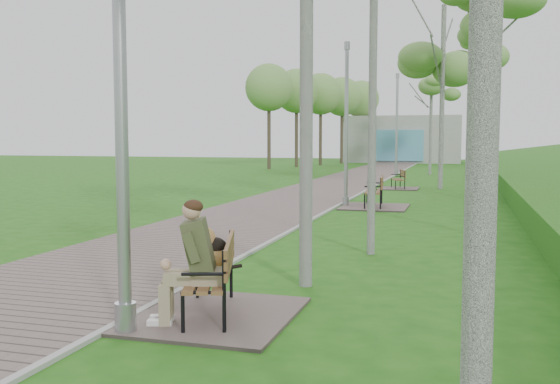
{
  "coord_description": "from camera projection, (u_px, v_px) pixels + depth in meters",
  "views": [
    {
      "loc": [
        3.64,
        -4.44,
        2.08
      ],
      "look_at": [
        0.57,
        6.02,
        1.14
      ],
      "focal_mm": 40.0,
      "sensor_mm": 36.0,
      "label": 1
    }
  ],
  "objects": [
    {
      "name": "walkway",
      "position": [
        330.0,
        187.0,
        26.49
      ],
      "size": [
        3.5,
        67.0,
        0.04
      ],
      "primitive_type": "cube",
      "color": "#695955",
      "rests_on": "ground"
    },
    {
      "name": "pedestrian_near",
      "position": [
        373.0,
        155.0,
        47.79
      ],
      "size": [
        0.64,
        0.48,
        1.59
      ],
      "primitive_type": "imported",
      "rotation": [
        0.0,
        0.0,
        2.96
      ],
      "color": "white",
      "rests_on": "ground"
    },
    {
      "name": "lamp_post_third",
      "position": [
        397.0,
        128.0,
        34.73
      ],
      "size": [
        0.22,
        0.22,
        5.68
      ],
      "color": "#919499",
      "rests_on": "ground"
    },
    {
      "name": "building_north",
      "position": [
        402.0,
        139.0,
        54.43
      ],
      "size": [
        10.0,
        5.2,
        4.0
      ],
      "color": "#9E9E99",
      "rests_on": "ground"
    },
    {
      "name": "bench_second",
      "position": [
        374.0,
        200.0,
        18.77
      ],
      "size": [
        1.94,
        2.16,
        1.19
      ],
      "color": "#695955",
      "rests_on": "ground"
    },
    {
      "name": "ground",
      "position": [
        24.0,
        377.0,
        5.44
      ],
      "size": [
        120.0,
        120.0,
        0.0
      ],
      "primitive_type": "plane",
      "color": "#1C5411",
      "rests_on": "ground"
    },
    {
      "name": "lamp_post_second",
      "position": [
        346.0,
        130.0,
        18.98
      ],
      "size": [
        0.19,
        0.19,
        4.99
      ],
      "color": "#919499",
      "rests_on": "ground"
    },
    {
      "name": "birch_far_b",
      "position": [
        432.0,
        78.0,
        35.3
      ],
      "size": [
        2.26,
        2.26,
        7.01
      ],
      "color": "silver",
      "rests_on": "ground"
    },
    {
      "name": "birch_mid_c",
      "position": [
        443.0,
        39.0,
        25.12
      ],
      "size": [
        2.71,
        2.71,
        7.73
      ],
      "color": "silver",
      "rests_on": "ground"
    },
    {
      "name": "bench_third",
      "position": [
        398.0,
        185.0,
        25.7
      ],
      "size": [
        1.58,
        1.76,
        0.97
      ],
      "color": "#695955",
      "rests_on": "ground"
    },
    {
      "name": "birch_far_c",
      "position": [
        479.0,
        50.0,
        40.3
      ],
      "size": [
        2.9,
        2.9,
        9.92
      ],
      "color": "silver",
      "rests_on": "ground"
    },
    {
      "name": "birch_far_a",
      "position": [
        473.0,
        29.0,
        21.87
      ],
      "size": [
        2.23,
        2.23,
        7.54
      ],
      "color": "silver",
      "rests_on": "ground"
    },
    {
      "name": "lamp_post_near",
      "position": [
        120.0,
        73.0,
        6.4
      ],
      "size": [
        0.23,
        0.23,
        5.89
      ],
      "color": "#919499",
      "rests_on": "ground"
    },
    {
      "name": "kerb",
      "position": [
        371.0,
        188.0,
        26.0
      ],
      "size": [
        0.1,
        67.0,
        0.05
      ],
      "primitive_type": "cube",
      "color": "#999993",
      "rests_on": "ground"
    },
    {
      "name": "bench_main",
      "position": [
        203.0,
        279.0,
        7.22
      ],
      "size": [
        1.87,
        2.07,
        1.63
      ],
      "color": "#695955",
      "rests_on": "ground"
    },
    {
      "name": "pedestrian_far",
      "position": [
        398.0,
        153.0,
        52.81
      ],
      "size": [
        0.97,
        0.88,
        1.62
      ],
      "primitive_type": "imported",
      "rotation": [
        0.0,
        0.0,
        3.56
      ],
      "color": "#9F978B",
      "rests_on": "ground"
    }
  ]
}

